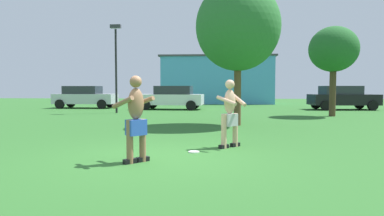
{
  "coord_description": "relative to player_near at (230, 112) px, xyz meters",
  "views": [
    {
      "loc": [
        1.22,
        -7.09,
        1.45
      ],
      "look_at": [
        0.59,
        1.57,
        0.95
      ],
      "focal_mm": 32.64,
      "sensor_mm": 36.0,
      "label": 1
    }
  ],
  "objects": [
    {
      "name": "car_black_far_end",
      "position": [
        7.99,
        15.35,
        -0.04
      ],
      "size": [
        4.41,
        2.26,
        1.58
      ],
      "color": "black",
      "rests_on": "ground_plane"
    },
    {
      "name": "ground_plane",
      "position": [
        -1.53,
        -1.35,
        -0.86
      ],
      "size": [
        80.0,
        80.0,
        0.0
      ],
      "primitive_type": "plane",
      "color": "#2D6628"
    },
    {
      "name": "player_in_blue",
      "position": [
        -1.87,
        -1.85,
        0.02
      ],
      "size": [
        0.85,
        0.72,
        1.68
      ],
      "color": "black",
      "rests_on": "ground_plane"
    },
    {
      "name": "tree_left_field",
      "position": [
        5.57,
        9.82,
        2.51
      ],
      "size": [
        2.45,
        2.45,
        4.56
      ],
      "color": "#4C3823",
      "rests_on": "ground_plane"
    },
    {
      "name": "car_silver_mid_lot",
      "position": [
        -9.81,
        15.98,
        -0.04
      ],
      "size": [
        4.32,
        2.06,
        1.58
      ],
      "color": "silver",
      "rests_on": "ground_plane"
    },
    {
      "name": "player_near",
      "position": [
        0.0,
        0.0,
        0.0
      ],
      "size": [
        0.73,
        0.79,
        1.65
      ],
      "color": "black",
      "rests_on": "ground_plane"
    },
    {
      "name": "frisbee",
      "position": [
        -0.83,
        -0.71,
        -0.85
      ],
      "size": [
        0.25,
        0.25,
        0.03
      ],
      "primitive_type": "cylinder",
      "color": "white",
      "rests_on": "ground_plane"
    },
    {
      "name": "lamp_post",
      "position": [
        -6.11,
        11.27,
        2.29
      ],
      "size": [
        0.6,
        0.24,
        5.05
      ],
      "color": "black",
      "rests_on": "ground_plane"
    },
    {
      "name": "car_white_near_post",
      "position": [
        -3.37,
        14.87,
        -0.04
      ],
      "size": [
        4.42,
        2.29,
        1.58
      ],
      "color": "white",
      "rests_on": "ground_plane"
    },
    {
      "name": "tree_right_field",
      "position": [
        0.47,
        5.1,
        2.91
      ],
      "size": [
        3.23,
        3.23,
        5.48
      ],
      "color": "brown",
      "rests_on": "ground_plane"
    },
    {
      "name": "outbuilding_behind_lot",
      "position": [
        -0.32,
        24.64,
        1.34
      ],
      "size": [
        10.44,
        5.01,
        4.39
      ],
      "color": "#4C9ED1",
      "rests_on": "ground_plane"
    }
  ]
}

